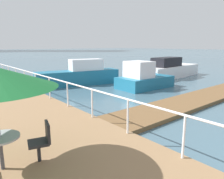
{
  "coord_description": "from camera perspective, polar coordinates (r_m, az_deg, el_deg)",
  "views": [
    {
      "loc": [
        -7.33,
        0.98,
        3.0
      ],
      "look_at": [
        -2.0,
        7.38,
        1.25
      ],
      "focal_mm": 33.83,
      "sensor_mm": 36.0,
      "label": 1
    }
  ],
  "objects": [
    {
      "name": "boardwalk_railing",
      "position": [
        10.85,
        -16.62,
        2.1
      ],
      "size": [
        0.06,
        29.81,
        1.08
      ],
      "color": "white",
      "rests_on": "boardwalk"
    },
    {
      "name": "moored_boat_1",
      "position": [
        15.17,
        8.42,
        2.97
      ],
      "size": [
        4.08,
        2.24,
        1.92
      ],
      "color": "#1E6B8C",
      "rests_on": "ground_plane"
    },
    {
      "name": "ground_plane",
      "position": [
        20.6,
        -18.54,
        2.89
      ],
      "size": [
        300.0,
        300.0,
        0.0
      ],
      "primitive_type": "plane",
      "color": "#476675"
    },
    {
      "name": "cafe_chair_0",
      "position": [
        5.15,
        -18.25,
        -12.55
      ],
      "size": [
        0.57,
        0.55,
        0.9
      ],
      "color": "#262628",
      "rests_on": "boardwalk"
    },
    {
      "name": "moored_boat_3",
      "position": [
        20.81,
        15.61,
        5.2
      ],
      "size": [
        7.54,
        2.34,
        1.92
      ],
      "color": "white",
      "rests_on": "ground_plane"
    },
    {
      "name": "floating_dock",
      "position": [
        12.82,
        22.7,
        -2.19
      ],
      "size": [
        14.62,
        2.0,
        0.18
      ],
      "primitive_type": "cube",
      "color": "brown",
      "rests_on": "ground_plane"
    },
    {
      "name": "moored_boat_2",
      "position": [
        16.41,
        -8.72,
        3.84
      ],
      "size": [
        6.47,
        2.74,
        1.95
      ],
      "color": "#1E6B8C",
      "rests_on": "ground_plane"
    },
    {
      "name": "cafe_table_round",
      "position": [
        5.1,
        -28.08,
        -11.96
      ],
      "size": [
        0.8,
        0.8,
        0.74
      ],
      "color": "#ADADB2",
      "rests_on": "boardwalk"
    }
  ]
}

